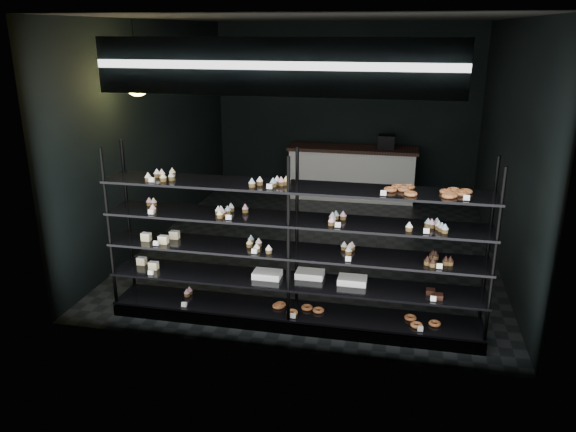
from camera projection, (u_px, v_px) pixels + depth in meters
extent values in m
cube|color=black|center=(320.00, 243.00, 8.44)|extent=(5.00, 6.00, 0.01)
cube|color=black|center=(324.00, 19.00, 7.43)|extent=(5.00, 6.00, 0.01)
cube|color=black|center=(345.00, 110.00, 10.72)|extent=(5.00, 0.01, 3.20)
cube|color=black|center=(272.00, 197.00, 5.15)|extent=(5.00, 0.01, 3.20)
cube|color=black|center=(157.00, 132.00, 8.43)|extent=(0.01, 6.00, 3.20)
cube|color=black|center=(508.00, 145.00, 7.44)|extent=(0.01, 6.00, 3.20)
cube|color=black|center=(293.00, 318.00, 6.13)|extent=(4.00, 0.50, 0.12)
cylinder|color=black|center=(109.00, 233.00, 6.02)|extent=(0.04, 0.04, 1.85)
cylinder|color=black|center=(129.00, 220.00, 6.43)|extent=(0.04, 0.04, 1.85)
cylinder|color=black|center=(288.00, 247.00, 5.64)|extent=(0.04, 0.04, 1.85)
cylinder|color=black|center=(297.00, 232.00, 6.04)|extent=(0.04, 0.04, 1.85)
cylinder|color=black|center=(494.00, 263.00, 5.25)|extent=(0.04, 0.04, 1.85)
cylinder|color=black|center=(488.00, 246.00, 5.66)|extent=(0.04, 0.04, 1.85)
cube|color=black|center=(293.00, 311.00, 6.10)|extent=(4.00, 0.50, 0.03)
cube|color=black|center=(293.00, 281.00, 5.99)|extent=(4.00, 0.50, 0.02)
cube|color=black|center=(293.00, 251.00, 5.88)|extent=(4.00, 0.50, 0.02)
cube|color=black|center=(293.00, 220.00, 5.77)|extent=(4.00, 0.50, 0.02)
cube|color=black|center=(293.00, 187.00, 5.66)|extent=(4.00, 0.50, 0.02)
cube|color=white|center=(156.00, 180.00, 5.76)|extent=(0.06, 0.04, 0.06)
cube|color=white|center=(268.00, 187.00, 5.52)|extent=(0.05, 0.04, 0.06)
cube|color=white|center=(388.00, 194.00, 5.30)|extent=(0.06, 0.04, 0.06)
cube|color=white|center=(468.00, 198.00, 5.15)|extent=(0.06, 0.04, 0.06)
cube|color=white|center=(152.00, 212.00, 5.88)|extent=(0.06, 0.04, 0.06)
cube|color=white|center=(225.00, 217.00, 5.72)|extent=(0.05, 0.04, 0.06)
cube|color=white|center=(336.00, 225.00, 5.50)|extent=(0.05, 0.04, 0.06)
cube|color=white|center=(428.00, 231.00, 5.33)|extent=(0.06, 0.04, 0.06)
cube|color=white|center=(152.00, 243.00, 6.00)|extent=(0.06, 0.04, 0.06)
cube|color=white|center=(253.00, 251.00, 5.78)|extent=(0.06, 0.04, 0.06)
cube|color=white|center=(351.00, 259.00, 5.58)|extent=(0.05, 0.04, 0.06)
cube|color=white|center=(441.00, 266.00, 5.41)|extent=(0.06, 0.04, 0.06)
cube|color=white|center=(147.00, 272.00, 6.13)|extent=(0.06, 0.04, 0.06)
cube|color=white|center=(428.00, 298.00, 5.54)|extent=(0.06, 0.04, 0.06)
cube|color=white|center=(183.00, 305.00, 6.16)|extent=(0.06, 0.04, 0.06)
cube|color=white|center=(293.00, 316.00, 5.92)|extent=(0.05, 0.04, 0.06)
cube|color=white|center=(422.00, 329.00, 5.66)|extent=(0.06, 0.04, 0.06)
cube|color=#0D1543|center=(273.00, 67.00, 4.86)|extent=(3.20, 0.04, 0.45)
cube|color=white|center=(273.00, 67.00, 4.84)|extent=(3.30, 0.02, 0.50)
cylinder|color=black|center=(134.00, 44.00, 6.65)|extent=(0.01, 0.01, 0.56)
sphere|color=#F0C454|center=(137.00, 82.00, 6.79)|extent=(0.33, 0.33, 0.33)
cube|color=silver|center=(352.00, 174.00, 10.57)|extent=(2.31, 0.60, 0.92)
cube|color=black|center=(353.00, 149.00, 10.42)|extent=(2.40, 0.65, 0.06)
cube|color=black|center=(386.00, 142.00, 10.25)|extent=(0.30, 0.30, 0.25)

